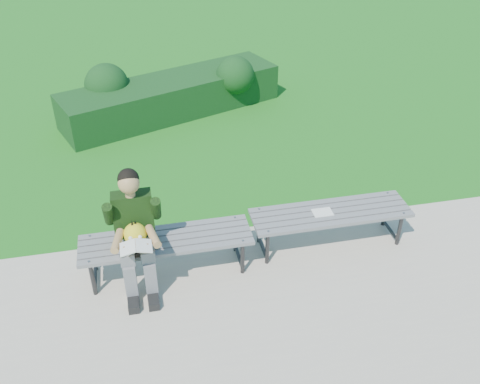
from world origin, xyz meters
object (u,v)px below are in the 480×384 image
object	(u,v)px
hedge	(170,93)
bench_right	(331,215)
bench_left	(166,243)
seated_boy	(135,229)
paper_sheet	(323,212)

from	to	relation	value
hedge	bench_right	xyz separation A→B (m)	(1.41, -3.95, 0.05)
bench_left	seated_boy	xyz separation A→B (m)	(-0.30, -0.09, 0.30)
seated_boy	bench_left	bearing A→B (deg)	17.27
hedge	bench_left	size ratio (longest dim) A/B	2.13
bench_right	seated_boy	world-z (taller)	seated_boy
seated_boy	paper_sheet	size ratio (longest dim) A/B	5.93
hedge	paper_sheet	world-z (taller)	hedge
bench_left	seated_boy	distance (m)	0.43
bench_left	paper_sheet	distance (m)	1.76
hedge	bench_left	world-z (taller)	hedge
paper_sheet	hedge	bearing A→B (deg)	108.27
bench_right	paper_sheet	world-z (taller)	bench_right
bench_right	hedge	bearing A→B (deg)	109.57
hedge	bench_left	distance (m)	4.08
bench_left	bench_right	bearing A→B (deg)	3.02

